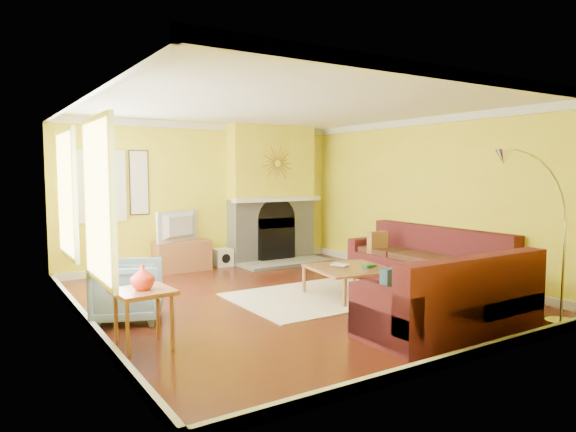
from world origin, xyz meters
TOP-DOWN VIEW (x-y plane):
  - floor at (0.00, 0.00)m, footprint 5.50×6.00m
  - ceiling at (0.00, 0.00)m, footprint 5.50×6.00m
  - wall_back at (0.00, 3.01)m, footprint 5.50×0.02m
  - wall_front at (0.00, -3.01)m, footprint 5.50×0.02m
  - wall_left at (-2.76, 0.00)m, footprint 0.02×6.00m
  - wall_right at (2.76, 0.00)m, footprint 0.02×6.00m
  - baseboard at (0.00, 0.00)m, footprint 5.50×6.00m
  - crown_molding at (0.00, 0.00)m, footprint 5.50×6.00m
  - window_left_near at (-2.72, 1.30)m, footprint 0.06×1.22m
  - window_left_far at (-2.72, -0.60)m, footprint 0.06×1.22m
  - window_back at (-1.90, 2.96)m, footprint 0.82×0.06m
  - wall_art at (-1.25, 2.97)m, footprint 0.34×0.04m
  - fireplace at (1.35, 2.80)m, footprint 1.80×0.40m
  - mantel at (1.35, 2.56)m, footprint 1.92×0.22m
  - hearth at (1.35, 2.25)m, footprint 1.80×0.70m
  - sunburst at (1.35, 2.57)m, footprint 0.70×0.04m
  - rug at (0.39, -0.18)m, footprint 2.40×1.80m
  - sectional_sofa at (1.18, -0.86)m, footprint 3.14×3.69m
  - coffee_table at (0.81, -0.36)m, footprint 1.22×1.22m
  - media_console at (-0.59, 2.70)m, footprint 0.99×0.45m
  - tv at (-0.59, 2.70)m, footprint 0.93×0.49m
  - subwoofer at (0.25, 2.79)m, footprint 0.33×0.33m
  - armchair at (-2.24, 0.11)m, footprint 1.03×1.02m
  - side_table at (-2.38, -0.97)m, footprint 0.59×0.59m
  - vase at (-2.38, -0.97)m, footprint 0.30×0.30m
  - book at (0.65, -0.25)m, footprint 0.26×0.30m
  - arc_lamp at (1.44, -2.80)m, footprint 1.29×0.36m

SIDE VIEW (x-z plane):
  - floor at x=0.00m, z-range -0.02..0.00m
  - rug at x=0.39m, z-range 0.00..0.02m
  - hearth at x=1.35m, z-range 0.00..0.06m
  - baseboard at x=0.00m, z-range 0.00..0.12m
  - subwoofer at x=0.25m, z-range 0.00..0.33m
  - coffee_table at x=0.81m, z-range 0.00..0.42m
  - media_console at x=-0.59m, z-range 0.00..0.55m
  - side_table at x=-2.38m, z-range 0.00..0.61m
  - armchair at x=-2.24m, z-range 0.00..0.73m
  - book at x=0.65m, z-range 0.42..0.45m
  - sectional_sofa at x=1.18m, z-range 0.00..0.90m
  - vase at x=-2.38m, z-range 0.61..0.86m
  - tv at x=-0.59m, z-range 0.55..1.09m
  - arc_lamp at x=1.44m, z-range 0.00..2.02m
  - mantel at x=1.35m, z-range 1.21..1.29m
  - wall_back at x=0.00m, z-range 0.00..2.70m
  - wall_front at x=0.00m, z-range 0.00..2.70m
  - wall_left at x=-2.76m, z-range 0.00..2.70m
  - wall_right at x=2.76m, z-range 0.00..2.70m
  - fireplace at x=1.35m, z-range 0.00..2.70m
  - window_left_near at x=-2.72m, z-range 0.64..2.36m
  - window_left_far at x=-2.72m, z-range 0.64..2.36m
  - window_back at x=-1.90m, z-range 0.94..2.16m
  - wall_art at x=-1.25m, z-range 1.03..2.17m
  - sunburst at x=1.35m, z-range 1.60..2.30m
  - crown_molding at x=0.00m, z-range 2.58..2.70m
  - ceiling at x=0.00m, z-range 2.70..2.72m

